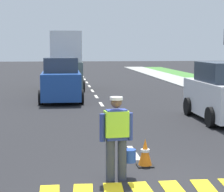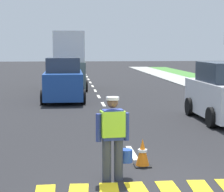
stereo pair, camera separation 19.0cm
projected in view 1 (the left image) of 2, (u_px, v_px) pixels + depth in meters
ground_plane at (89, 86)px, 28.61m from camera, size 96.00×96.00×0.00m
lane_center_line at (86, 81)px, 32.75m from camera, size 0.14×46.40×0.01m
road_worker at (117, 134)px, 8.33m from camera, size 0.75×0.43×1.67m
traffic_cone_near at (145, 153)px, 9.35m from camera, size 0.36×0.36×0.62m
delivery_truck at (66, 64)px, 25.82m from camera, size 2.16×4.60×3.54m
car_parked_curbside at (222, 94)px, 15.11m from camera, size 1.91×4.10×2.10m
car_oncoming_lead at (61, 81)px, 20.63m from camera, size 2.07×4.23×2.12m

